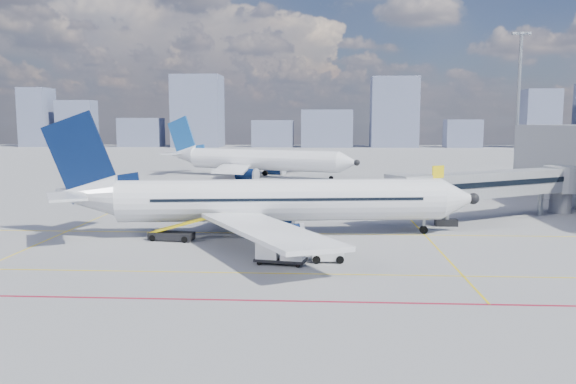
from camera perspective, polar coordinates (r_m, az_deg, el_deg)
name	(u,v)px	position (r m, az deg, el deg)	size (l,w,h in m)	color
ground	(267,253)	(45.21, -2.16, -6.22)	(420.00, 420.00, 0.00)	gray
apron_markings	(254,265)	(41.49, -3.46, -7.44)	(90.00, 35.12, 0.01)	#DDBD0B
jet_bridge	(500,185)	(64.08, 20.77, 0.67)	(23.55, 15.78, 6.30)	gray
floodlight_mast_ne	(518,103)	(104.49, 22.34, 8.34)	(3.20, 0.61, 25.45)	gray
distant_skyline	(313,119)	(233.81, 2.55, 7.46)	(244.11, 15.67, 29.54)	slate
main_aircraft	(263,201)	(51.54, -2.54, -0.92)	(39.72, 34.55, 11.62)	silver
second_aircraft	(255,160)	(107.31, -3.34, 3.28)	(39.08, 33.13, 11.89)	silver
baggage_tug	(326,251)	(42.40, 3.89, -6.03)	(2.44, 1.53, 1.66)	silver
cargo_dolly	(281,249)	(41.55, -0.74, -5.82)	(4.00, 2.34, 2.06)	black
belt_loader	(173,234)	(50.77, -11.61, -4.19)	(5.77, 2.15, 2.32)	black
ramp_worker	(321,246)	(43.92, 3.34, -5.49)	(0.62, 0.41, 1.70)	yellow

